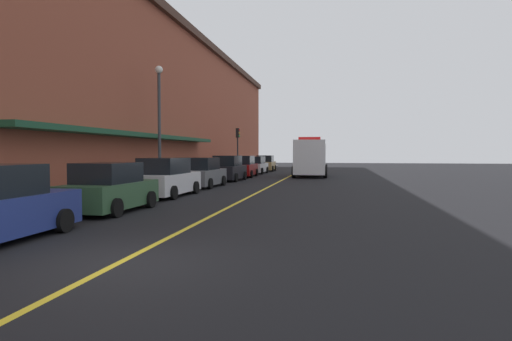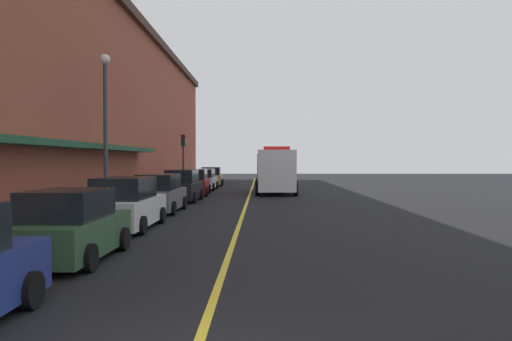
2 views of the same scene
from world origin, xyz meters
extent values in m
plane|color=black|center=(0.00, 25.00, 0.00)|extent=(112.00, 112.00, 0.00)
cube|color=gray|center=(-6.20, 25.00, 0.07)|extent=(2.40, 70.00, 0.15)
cube|color=gold|center=(0.00, 25.00, 0.00)|extent=(0.16, 70.00, 0.01)
cube|color=brown|center=(-14.16, 24.00, 6.05)|extent=(13.52, 64.00, 12.11)
cube|color=#472D23|center=(-7.25, 24.00, 11.81)|extent=(0.40, 64.00, 0.60)
cube|color=#19472D|center=(-6.85, 16.00, 3.10)|extent=(1.20, 22.40, 0.24)
cylinder|color=black|center=(-3.00, 2.57, 0.32)|extent=(0.23, 0.64, 0.64)
cube|color=#2D5133|center=(-3.88, 6.59, 0.61)|extent=(1.87, 4.19, 0.88)
cube|color=black|center=(-3.88, 6.38, 1.41)|extent=(1.66, 2.31, 0.72)
cylinder|color=black|center=(-4.78, 7.90, 0.32)|extent=(0.23, 0.64, 0.64)
cylinder|color=black|center=(-2.94, 7.87, 0.32)|extent=(0.23, 0.64, 0.64)
cylinder|color=black|center=(-4.81, 5.31, 0.32)|extent=(0.23, 0.64, 0.64)
cylinder|color=black|center=(-2.98, 5.29, 0.32)|extent=(0.23, 0.64, 0.64)
cube|color=silver|center=(-4.04, 12.18, 0.64)|extent=(1.96, 4.82, 0.93)
cube|color=black|center=(-4.04, 11.94, 1.49)|extent=(1.73, 2.66, 0.76)
cylinder|color=black|center=(-4.96, 13.68, 0.32)|extent=(0.23, 0.64, 0.64)
cylinder|color=black|center=(-3.06, 13.65, 0.32)|extent=(0.23, 0.64, 0.64)
cylinder|color=black|center=(-5.01, 10.70, 0.32)|extent=(0.23, 0.64, 0.64)
cylinder|color=black|center=(-3.11, 10.68, 0.32)|extent=(0.23, 0.64, 0.64)
cube|color=#595B60|center=(-4.01, 17.84, 0.63)|extent=(1.90, 4.55, 0.90)
cube|color=black|center=(-4.02, 17.62, 1.45)|extent=(1.68, 2.51, 0.74)
cylinder|color=black|center=(-4.91, 19.26, 0.32)|extent=(0.23, 0.64, 0.64)
cylinder|color=black|center=(-3.07, 19.22, 0.32)|extent=(0.23, 0.64, 0.64)
cylinder|color=black|center=(-4.96, 16.46, 0.32)|extent=(0.23, 0.64, 0.64)
cylinder|color=black|center=(-3.12, 16.43, 0.32)|extent=(0.23, 0.64, 0.64)
cube|color=black|center=(-3.88, 23.85, 0.65)|extent=(1.95, 4.24, 0.95)
cube|color=black|center=(-3.89, 23.64, 1.51)|extent=(1.70, 2.35, 0.78)
cylinder|color=black|center=(-4.75, 25.18, 0.32)|extent=(0.24, 0.65, 0.64)
cylinder|color=black|center=(-2.92, 25.11, 0.32)|extent=(0.24, 0.65, 0.64)
cylinder|color=black|center=(-4.84, 22.59, 0.32)|extent=(0.24, 0.65, 0.64)
cylinder|color=black|center=(-3.02, 22.52, 0.32)|extent=(0.24, 0.65, 0.64)
cube|color=maroon|center=(-3.86, 29.20, 0.63)|extent=(1.93, 4.95, 0.92)
cube|color=black|center=(-3.85, 28.95, 1.47)|extent=(1.67, 2.74, 0.75)
cylinder|color=black|center=(-4.80, 30.68, 0.32)|extent=(0.24, 0.65, 0.64)
cylinder|color=black|center=(-3.03, 30.74, 0.32)|extent=(0.24, 0.65, 0.64)
cylinder|color=black|center=(-4.69, 27.65, 0.32)|extent=(0.24, 0.65, 0.64)
cylinder|color=black|center=(-2.92, 27.71, 0.32)|extent=(0.24, 0.65, 0.64)
cube|color=silver|center=(-3.93, 35.12, 0.60)|extent=(1.86, 4.82, 0.85)
cube|color=black|center=(-3.93, 34.88, 1.38)|extent=(1.66, 2.66, 0.70)
cylinder|color=black|center=(-4.83, 36.62, 0.32)|extent=(0.23, 0.64, 0.64)
cylinder|color=black|center=(-3.00, 36.59, 0.32)|extent=(0.23, 0.64, 0.64)
cylinder|color=black|center=(-4.86, 33.64, 0.32)|extent=(0.23, 0.64, 0.64)
cylinder|color=black|center=(-3.03, 33.62, 0.32)|extent=(0.23, 0.64, 0.64)
cube|color=#A5844C|center=(-3.91, 41.18, 0.62)|extent=(2.00, 4.31, 0.88)
cube|color=black|center=(-3.90, 40.97, 1.42)|extent=(1.76, 2.39, 0.72)
cylinder|color=black|center=(-4.90, 42.47, 0.32)|extent=(0.24, 0.65, 0.64)
cylinder|color=black|center=(-2.99, 42.52, 0.32)|extent=(0.24, 0.65, 0.64)
cylinder|color=black|center=(-4.83, 39.83, 0.32)|extent=(0.24, 0.65, 0.64)
cylinder|color=black|center=(-2.92, 39.89, 0.32)|extent=(0.24, 0.65, 0.64)
cube|color=silver|center=(1.89, 28.32, 1.73)|extent=(2.61, 2.25, 2.86)
cube|color=silver|center=(1.81, 32.41, 1.61)|extent=(2.67, 5.40, 2.63)
cube|color=red|center=(1.89, 28.32, 3.28)|extent=(1.81, 0.63, 0.24)
cylinder|color=black|center=(3.19, 28.42, 0.50)|extent=(0.32, 1.01, 1.00)
cylinder|color=black|center=(0.59, 28.37, 0.50)|extent=(0.32, 1.01, 1.00)
cylinder|color=black|center=(3.12, 31.76, 0.50)|extent=(0.32, 1.01, 1.00)
cylinder|color=black|center=(0.53, 31.71, 0.50)|extent=(0.32, 1.01, 1.00)
cylinder|color=black|center=(3.08, 33.93, 0.50)|extent=(0.32, 1.01, 1.00)
cylinder|color=black|center=(0.48, 33.88, 0.50)|extent=(0.32, 1.01, 1.00)
cylinder|color=#4C4C51|center=(-5.35, 13.68, 0.68)|extent=(0.07, 0.07, 1.05)
cube|color=black|center=(-5.35, 13.68, 1.34)|extent=(0.14, 0.18, 0.28)
cylinder|color=#4C4C51|center=(-5.35, 15.67, 0.68)|extent=(0.07, 0.07, 1.05)
cube|color=black|center=(-5.35, 15.67, 1.34)|extent=(0.14, 0.18, 0.28)
cylinder|color=#4C4C51|center=(-5.35, 6.45, 0.68)|extent=(0.07, 0.07, 1.05)
cube|color=black|center=(-5.35, 6.45, 1.34)|extent=(0.14, 0.18, 0.28)
cylinder|color=#33383D|center=(-5.95, 15.84, 3.40)|extent=(0.18, 0.18, 6.50)
sphere|color=white|center=(-5.95, 15.84, 6.87)|extent=(0.44, 0.44, 0.44)
cylinder|color=#232326|center=(-5.30, 33.02, 1.85)|extent=(0.14, 0.14, 3.40)
cube|color=black|center=(-5.30, 33.02, 4.00)|extent=(0.28, 0.36, 0.90)
sphere|color=red|center=(-5.14, 33.02, 4.30)|extent=(0.16, 0.16, 0.16)
sphere|color=gold|center=(-5.14, 33.02, 4.00)|extent=(0.16, 0.16, 0.16)
sphere|color=green|center=(-5.14, 33.02, 3.70)|extent=(0.16, 0.16, 0.16)
camera|label=1|loc=(4.12, -7.74, 2.14)|focal=30.43mm
camera|label=2|loc=(0.86, -5.58, 2.51)|focal=34.62mm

